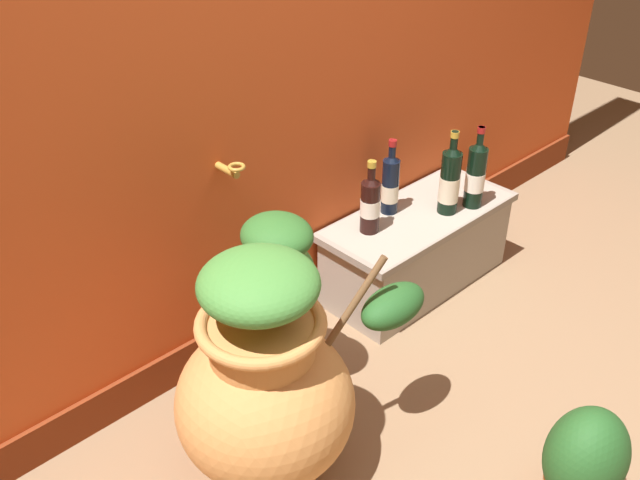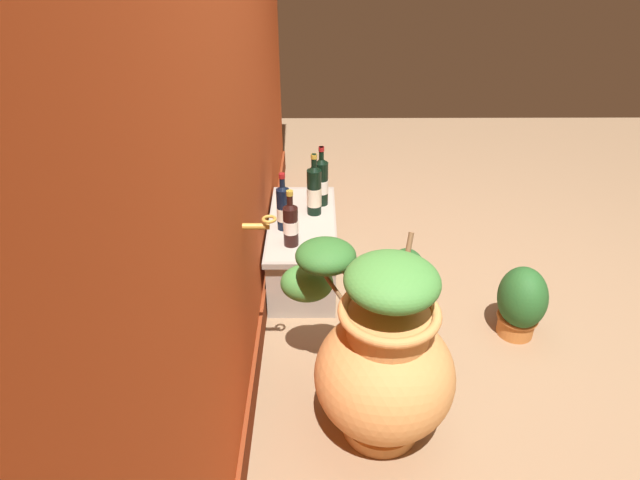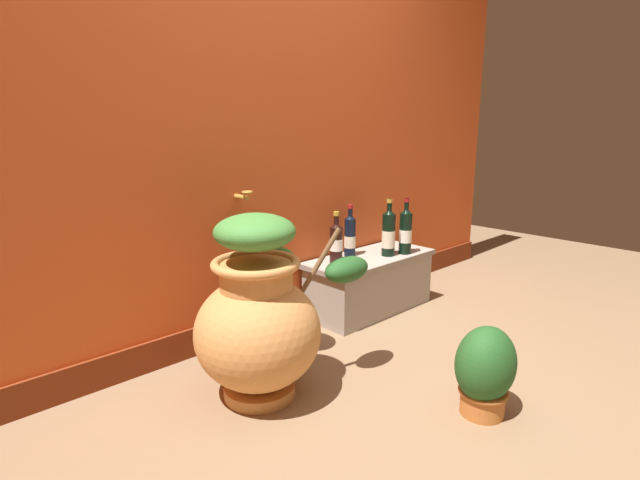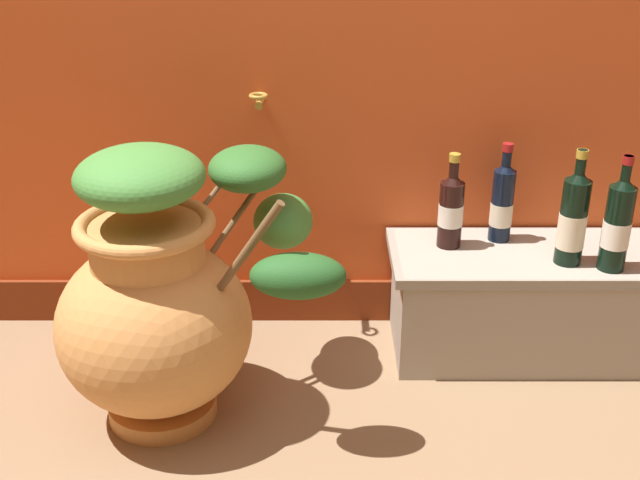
{
  "view_description": "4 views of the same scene",
  "coord_description": "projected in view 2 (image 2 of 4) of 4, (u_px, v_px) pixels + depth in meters",
  "views": [
    {
      "loc": [
        -1.35,
        -0.63,
        1.82
      ],
      "look_at": [
        0.04,
        0.84,
        0.52
      ],
      "focal_mm": 40.39,
      "sensor_mm": 36.0,
      "label": 1
    },
    {
      "loc": [
        -1.87,
        0.82,
        1.74
      ],
      "look_at": [
        0.19,
        0.81,
        0.51
      ],
      "focal_mm": 29.85,
      "sensor_mm": 36.0,
      "label": 2
    },
    {
      "loc": [
        -1.53,
        -0.97,
        1.14
      ],
      "look_at": [
        0.03,
        0.68,
        0.59
      ],
      "focal_mm": 27.41,
      "sensor_mm": 36.0,
      "label": 3
    },
    {
      "loc": [
        0.02,
        -1.29,
        1.42
      ],
      "look_at": [
        0.02,
        0.74,
        0.47
      ],
      "focal_mm": 45.16,
      "sensor_mm": 36.0,
      "label": 4
    }
  ],
  "objects": [
    {
      "name": "wine_bottle_left",
      "position": [
        283.0,
        206.0,
        2.75
      ],
      "size": [
        0.07,
        0.07,
        0.32
      ],
      "color": "black",
      "rests_on": "stone_ledge"
    },
    {
      "name": "wine_bottle_middle",
      "position": [
        321.0,
        181.0,
        2.99
      ],
      "size": [
        0.08,
        0.08,
        0.35
      ],
      "color": "black",
      "rests_on": "stone_ledge"
    },
    {
      "name": "wine_bottle_right",
      "position": [
        314.0,
        190.0,
        2.89
      ],
      "size": [
        0.08,
        0.08,
        0.35
      ],
      "color": "black",
      "rests_on": "stone_ledge"
    },
    {
      "name": "ground_plane",
      "position": [
        492.0,
        353.0,
        2.5
      ],
      "size": [
        7.0,
        7.0,
        0.0
      ],
      "primitive_type": "plane",
      "color": "#896B4C"
    },
    {
      "name": "terracotta_urn",
      "position": [
        381.0,
        355.0,
        1.97
      ],
      "size": [
        0.77,
        0.66,
        0.79
      ],
      "color": "#D68E4C",
      "rests_on": "ground_plane"
    },
    {
      "name": "wine_bottle_back",
      "position": [
        291.0,
        222.0,
        2.61
      ],
      "size": [
        0.08,
        0.08,
        0.3
      ],
      "color": "black",
      "rests_on": "stone_ledge"
    },
    {
      "name": "potted_shrub",
      "position": [
        521.0,
        302.0,
        2.53
      ],
      "size": [
        0.27,
        0.22,
        0.37
      ],
      "color": "#C17033",
      "rests_on": "ground_plane"
    },
    {
      "name": "stone_ledge",
      "position": [
        303.0,
        246.0,
        2.97
      ],
      "size": [
        0.86,
        0.37,
        0.35
      ],
      "color": "#9E9384",
      "rests_on": "ground_plane"
    },
    {
      "name": "back_wall",
      "position": [
        208.0,
        74.0,
        1.83
      ],
      "size": [
        4.4,
        0.33,
        2.6
      ],
      "color": "#D15123",
      "rests_on": "ground_plane"
    }
  ]
}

